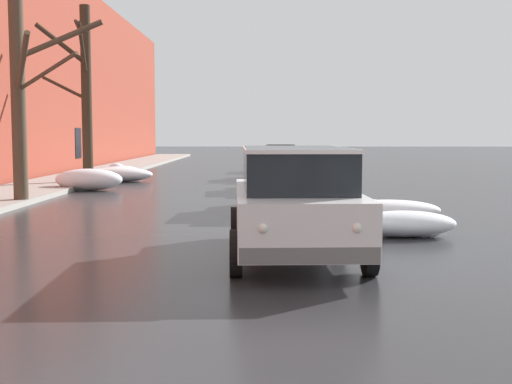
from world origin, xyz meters
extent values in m
cube|color=gray|center=(-6.58, 18.00, 0.08)|extent=(2.93, 80.00, 0.16)
cube|color=black|center=(-8.25, 32.53, 1.52)|extent=(0.08, 1.10, 1.60)
ellipsoid|color=white|center=(-4.68, 20.96, 0.39)|extent=(2.40, 1.19, 0.78)
ellipsoid|color=white|center=(-5.01, 20.85, 0.28)|extent=(0.67, 0.56, 0.56)
ellipsoid|color=white|center=(4.38, 10.28, 0.26)|extent=(2.07, 0.99, 0.52)
ellipsoid|color=white|center=(4.86, 10.16, 0.22)|extent=(0.53, 0.44, 0.44)
ellipsoid|color=white|center=(-4.58, 25.37, 0.30)|extent=(2.92, 1.35, 0.61)
ellipsoid|color=white|center=(-4.47, 25.28, 0.27)|extent=(0.66, 0.55, 0.55)
ellipsoid|color=white|center=(-4.99, 25.57, 0.27)|extent=(0.64, 0.53, 0.53)
ellipsoid|color=white|center=(4.49, 12.70, 0.25)|extent=(2.50, 0.94, 0.50)
ellipsoid|color=white|center=(4.16, 12.88, 0.25)|extent=(0.59, 0.49, 0.49)
ellipsoid|color=white|center=(4.02, 12.88, 0.24)|extent=(0.59, 0.49, 0.49)
ellipsoid|color=white|center=(-5.04, 27.56, 0.29)|extent=(2.05, 1.22, 0.58)
ellipsoid|color=white|center=(-4.42, 27.44, 0.20)|extent=(0.49, 0.41, 0.41)
ellipsoid|color=white|center=(-5.14, 27.61, 0.34)|extent=(0.82, 0.68, 0.68)
ellipsoid|color=white|center=(4.74, 30.01, 0.44)|extent=(2.27, 0.98, 0.88)
ellipsoid|color=white|center=(4.25, 30.18, 0.31)|extent=(0.74, 0.61, 0.61)
cylinder|color=#4C3D2D|center=(-5.38, 16.13, 3.07)|extent=(0.41, 0.41, 6.14)
cylinder|color=#4C3D2D|center=(-4.36, 15.49, 3.71)|extent=(2.13, 1.40, 0.99)
cylinder|color=#4C3D2D|center=(-4.95, 15.34, 3.94)|extent=(1.04, 1.74, 1.53)
cylinder|color=#4C3D2D|center=(-4.20, 16.27, 4.69)|extent=(2.44, 0.43, 1.18)
cylinder|color=#382B1E|center=(-5.38, 23.55, 3.50)|extent=(0.40, 0.40, 7.00)
cylinder|color=#382B1E|center=(-6.08, 22.80, 5.40)|extent=(1.61, 1.70, 1.41)
cylinder|color=#382B1E|center=(-5.68, 23.98, 6.07)|extent=(0.78, 1.03, 1.06)
cylinder|color=#382B1E|center=(-5.27, 22.72, 5.19)|extent=(0.36, 1.79, 1.89)
cylinder|color=#382B1E|center=(-6.27, 23.69, 3.82)|extent=(1.86, 0.40, 0.99)
cube|color=silver|center=(2.09, 7.99, 0.74)|extent=(2.09, 4.86, 0.80)
cube|color=black|center=(2.09, 8.04, 1.48)|extent=(1.77, 3.41, 0.68)
cube|color=silver|center=(2.09, 8.04, 1.79)|extent=(1.81, 3.48, 0.06)
cube|color=slate|center=(2.19, 5.65, 0.46)|extent=(1.85, 0.20, 0.22)
cube|color=slate|center=(1.99, 10.33, 0.46)|extent=(1.85, 0.20, 0.22)
cylinder|color=black|center=(3.12, 6.55, 0.34)|extent=(0.21, 0.69, 0.68)
cylinder|color=black|center=(1.19, 6.47, 0.34)|extent=(0.21, 0.69, 0.68)
cylinder|color=black|center=(2.99, 9.51, 0.34)|extent=(0.21, 0.69, 0.68)
cylinder|color=black|center=(1.07, 9.43, 0.34)|extent=(0.21, 0.69, 0.68)
sphere|color=silver|center=(2.81, 5.65, 0.82)|extent=(0.14, 0.14, 0.14)
sphere|color=silver|center=(1.58, 5.60, 0.82)|extent=(0.14, 0.14, 0.14)
cube|color=slate|center=(2.09, 14.66, 0.60)|extent=(1.78, 4.00, 0.60)
cube|color=black|center=(2.10, 14.86, 1.16)|extent=(1.49, 2.10, 0.52)
cube|color=slate|center=(2.10, 14.86, 1.39)|extent=(1.52, 2.14, 0.06)
cube|color=#303032|center=(2.03, 12.73, 0.42)|extent=(1.63, 0.17, 0.22)
cube|color=#303032|center=(2.15, 16.58, 0.42)|extent=(1.63, 0.17, 0.22)
cylinder|color=black|center=(2.90, 13.41, 0.30)|extent=(0.20, 0.61, 0.60)
cylinder|color=black|center=(1.21, 13.46, 0.30)|extent=(0.20, 0.61, 0.60)
cylinder|color=black|center=(2.98, 15.86, 0.30)|extent=(0.20, 0.61, 0.60)
cylinder|color=black|center=(1.28, 15.91, 0.30)|extent=(0.20, 0.61, 0.60)
sphere|color=silver|center=(2.57, 12.69, 0.68)|extent=(0.14, 0.14, 0.14)
sphere|color=silver|center=(1.49, 12.72, 0.68)|extent=(0.14, 0.14, 0.14)
cube|color=black|center=(2.36, 21.08, 0.60)|extent=(1.89, 4.29, 0.60)
cube|color=black|center=(2.35, 21.28, 1.16)|extent=(1.54, 2.27, 0.52)
cube|color=black|center=(2.35, 21.28, 1.39)|extent=(1.57, 2.31, 0.06)
cube|color=black|center=(2.49, 19.03, 0.42)|extent=(1.61, 0.22, 0.22)
cube|color=black|center=(2.24, 23.12, 0.42)|extent=(1.61, 0.22, 0.22)
cylinder|color=black|center=(3.28, 19.83, 0.30)|extent=(0.22, 0.61, 0.60)
cylinder|color=black|center=(1.61, 19.72, 0.30)|extent=(0.22, 0.61, 0.60)
cylinder|color=black|center=(3.12, 22.43, 0.30)|extent=(0.22, 0.61, 0.60)
cylinder|color=black|center=(1.45, 22.32, 0.30)|extent=(0.22, 0.61, 0.60)
sphere|color=silver|center=(3.02, 19.03, 0.68)|extent=(0.14, 0.14, 0.14)
sphere|color=silver|center=(1.96, 18.97, 0.68)|extent=(0.14, 0.14, 0.14)
cube|color=#1E5633|center=(2.00, 26.93, 0.60)|extent=(1.91, 4.18, 0.60)
cube|color=black|center=(1.99, 27.13, 1.16)|extent=(1.56, 2.20, 0.52)
cube|color=#1E5633|center=(1.99, 27.13, 1.39)|extent=(1.60, 2.25, 0.06)
cube|color=black|center=(2.12, 24.94, 0.42)|extent=(1.64, 0.22, 0.22)
cube|color=black|center=(1.89, 28.92, 0.42)|extent=(1.64, 0.22, 0.22)
cylinder|color=black|center=(2.93, 25.71, 0.30)|extent=(0.21, 0.61, 0.60)
cylinder|color=black|center=(1.22, 25.61, 0.30)|extent=(0.21, 0.61, 0.60)
cylinder|color=black|center=(2.78, 28.24, 0.30)|extent=(0.21, 0.61, 0.60)
cylinder|color=black|center=(1.07, 28.14, 0.30)|extent=(0.21, 0.61, 0.60)
sphere|color=silver|center=(2.66, 24.94, 0.68)|extent=(0.14, 0.14, 0.14)
sphere|color=silver|center=(1.58, 24.88, 0.68)|extent=(0.14, 0.14, 0.14)
cube|color=maroon|center=(2.45, 32.91, 0.60)|extent=(1.95, 4.26, 0.60)
cube|color=black|center=(2.46, 33.12, 1.16)|extent=(1.60, 2.25, 0.52)
cube|color=maroon|center=(2.46, 33.12, 1.39)|extent=(1.64, 2.29, 0.06)
cube|color=black|center=(2.34, 30.88, 0.42)|extent=(1.70, 0.21, 0.22)
cube|color=black|center=(2.56, 34.95, 0.42)|extent=(1.70, 0.21, 0.22)
cylinder|color=black|center=(3.27, 31.57, 0.30)|extent=(0.21, 0.61, 0.60)
cylinder|color=black|center=(1.50, 31.67, 0.30)|extent=(0.21, 0.61, 0.60)
cylinder|color=black|center=(3.40, 34.16, 0.30)|extent=(0.21, 0.61, 0.60)
cylinder|color=black|center=(1.64, 34.25, 0.30)|extent=(0.21, 0.61, 0.60)
sphere|color=silver|center=(2.90, 30.82, 0.68)|extent=(0.14, 0.14, 0.14)
sphere|color=silver|center=(1.78, 30.88, 0.68)|extent=(0.14, 0.14, 0.14)
camera|label=1|loc=(1.60, -3.09, 2.06)|focal=47.50mm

